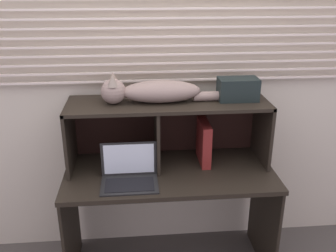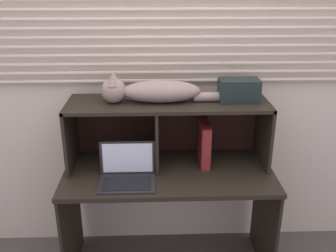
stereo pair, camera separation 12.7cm
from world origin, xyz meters
name	(u,v)px [view 1 (the left image)]	position (x,y,z in m)	size (l,w,h in m)	color
back_panel_with_blinds	(165,82)	(0.00, 0.55, 1.26)	(4.40, 0.08, 2.50)	beige
desk	(170,191)	(0.00, 0.19, 0.61)	(1.35, 0.63, 0.76)	black
hutch_shelf_unit	(166,119)	(-0.01, 0.34, 1.07)	(1.28, 0.39, 0.43)	black
cat	(152,91)	(-0.10, 0.31, 1.27)	(0.86, 0.17, 0.19)	gray
laptop	(129,175)	(-0.26, 0.07, 0.81)	(0.34, 0.24, 0.23)	black
binder_upright	(204,142)	(0.24, 0.31, 0.91)	(0.06, 0.26, 0.28)	maroon
book_stack	(126,160)	(-0.28, 0.31, 0.79)	(0.17, 0.22, 0.05)	tan
storage_box	(238,89)	(0.45, 0.31, 1.27)	(0.25, 0.14, 0.14)	black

